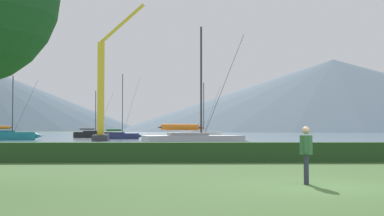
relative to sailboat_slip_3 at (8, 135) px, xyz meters
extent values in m
plane|color=#3D602D|center=(27.89, -60.19, -0.68)|extent=(1000.00, 1000.00, 0.00)
cube|color=gray|center=(27.89, 76.81, -0.68)|extent=(320.00, 246.00, 0.00)
cube|color=#284C23|center=(27.89, -49.19, -0.22)|extent=(80.00, 1.20, 0.93)
cube|color=#19707A|center=(-0.11, -0.03, -0.11)|extent=(7.64, 4.60, 1.14)
cone|color=#19707A|center=(3.82, 1.25, -0.11)|extent=(1.48, 1.30, 0.97)
cube|color=#16646E|center=(-0.50, -0.16, 0.30)|extent=(3.09, 2.48, 0.72)
cylinder|color=#333338|center=(0.48, 0.16, 4.13)|extent=(0.14, 0.14, 8.38)
cylinder|color=#333338|center=(-1.06, -0.35, 1.07)|extent=(3.13, 1.13, 0.12)
cylinder|color=orange|center=(-1.06, -0.35, 1.07)|extent=(2.77, 1.29, 0.45)
cylinder|color=#333338|center=(2.10, 0.69, 3.92)|extent=(3.28, 1.10, 7.97)
cube|color=black|center=(8.26, 20.38, -0.16)|extent=(6.91, 3.65, 1.03)
cone|color=black|center=(11.92, 21.21, -0.16)|extent=(1.29, 1.11, 0.88)
cube|color=black|center=(7.89, 20.30, 0.21)|extent=(2.73, 2.08, 0.66)
cylinder|color=#333338|center=(8.81, 20.50, 3.79)|extent=(0.13, 0.13, 7.82)
cylinder|color=#333338|center=(7.36, 20.18, 0.92)|extent=(2.91, 0.76, 0.11)
cylinder|color=gray|center=(7.36, 20.18, 0.92)|extent=(2.54, 0.96, 0.41)
cylinder|color=#333338|center=(10.32, 20.85, 3.60)|extent=(3.06, 0.72, 7.44)
cube|color=navy|center=(14.56, 7.08, -0.23)|extent=(6.05, 3.48, 0.90)
cone|color=navy|center=(17.70, 7.99, -0.23)|extent=(1.16, 1.01, 0.77)
cube|color=#1B2449|center=(14.24, 6.99, 0.10)|extent=(2.43, 1.91, 0.57)
cylinder|color=#333338|center=(15.03, 7.22, 4.58)|extent=(0.11, 0.11, 9.54)
cylinder|color=#333338|center=(13.79, 6.86, 0.71)|extent=(2.50, 0.81, 0.10)
cylinder|color=#2D7542|center=(13.79, 6.86, 0.71)|extent=(2.21, 0.95, 0.36)
cylinder|color=#333338|center=(16.33, 7.59, 4.34)|extent=(2.62, 0.78, 9.07)
cube|color=#9E9EA3|center=(24.87, -36.87, -0.13)|extent=(7.38, 4.18, 1.10)
cone|color=#9E9EA3|center=(28.72, -35.80, -0.13)|extent=(1.41, 1.22, 0.93)
cube|color=gray|center=(24.48, -36.97, 0.27)|extent=(2.95, 2.31, 0.70)
cylinder|color=#333338|center=(25.45, -36.71, 4.08)|extent=(0.14, 0.14, 8.32)
cylinder|color=#333338|center=(23.93, -37.13, 1.02)|extent=(3.07, 0.96, 0.12)
cylinder|color=orange|center=(23.93, -37.13, 1.02)|extent=(2.70, 1.14, 0.44)
cylinder|color=#333338|center=(27.04, -36.27, 3.87)|extent=(3.21, 0.92, 7.92)
cube|color=white|center=(27.69, 24.61, -0.12)|extent=(7.58, 4.52, 1.13)
cone|color=white|center=(31.60, 25.86, -0.12)|extent=(1.46, 1.29, 0.96)
cube|color=silver|center=(27.30, 24.49, 0.29)|extent=(3.06, 2.45, 0.72)
cylinder|color=#333338|center=(28.28, 24.80, 4.74)|extent=(0.14, 0.14, 9.61)
cylinder|color=#333338|center=(26.74, 24.31, 1.06)|extent=(3.11, 1.10, 0.12)
cylinder|color=red|center=(26.74, 24.31, 1.06)|extent=(2.75, 1.26, 0.45)
cylinder|color=#333338|center=(29.89, 25.31, 4.50)|extent=(3.26, 1.06, 9.14)
cylinder|color=#2D3347|center=(27.55, -59.68, -0.26)|extent=(0.14, 0.14, 0.85)
cylinder|color=#2D3347|center=(27.59, -59.51, -0.26)|extent=(0.14, 0.14, 0.85)
cylinder|color=#33663D|center=(27.57, -59.59, 0.44)|extent=(0.36, 0.36, 0.55)
cylinder|color=#33663D|center=(27.51, -59.83, 0.47)|extent=(0.09, 0.09, 0.50)
cylinder|color=#33663D|center=(27.63, -59.36, 0.47)|extent=(0.09, 0.09, 0.50)
sphere|color=tan|center=(27.57, -59.59, 0.86)|extent=(0.22, 0.22, 0.22)
cube|color=#333338|center=(13.64, -5.73, -0.28)|extent=(2.00, 2.00, 0.80)
cube|color=gold|center=(13.64, -5.73, 6.12)|extent=(0.80, 0.80, 12.01)
cube|color=gold|center=(16.39, -5.73, 14.61)|extent=(5.73, 0.36, 5.23)
cone|color=#4C6070|center=(122.46, 266.28, 22.52)|extent=(279.90, 279.90, 46.41)
camera|label=1|loc=(23.99, -74.78, 0.90)|focal=49.94mm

